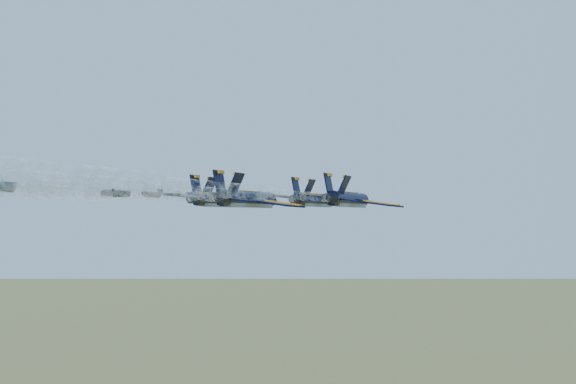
% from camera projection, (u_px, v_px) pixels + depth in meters
% --- Properties ---
extents(jet_lead, '(14.27, 18.57, 4.06)m').
position_uv_depth(jet_lead, '(315.00, 200.00, 115.96)').
color(jet_lead, black).
extents(jet_left, '(14.27, 18.57, 4.06)m').
position_uv_depth(jet_left, '(222.00, 200.00, 107.41)').
color(jet_left, black).
extents(jet_right, '(14.27, 18.57, 4.06)m').
position_uv_depth(jet_right, '(349.00, 200.00, 101.52)').
color(jet_right, black).
extents(jet_slot, '(14.27, 18.57, 4.06)m').
position_uv_depth(jet_slot, '(248.00, 199.00, 93.15)').
color(jet_slot, black).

